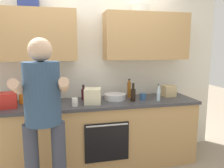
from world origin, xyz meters
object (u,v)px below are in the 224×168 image
at_px(person_standing, 43,112).
at_px(bottle_water, 158,94).
at_px(grocery_bag_crisps, 6,100).
at_px(mixing_bowl, 115,97).
at_px(bottle_juice, 21,96).
at_px(bottle_soy, 133,94).
at_px(grocery_bag_rice, 93,96).
at_px(bottle_syrup, 129,89).
at_px(grocery_bag_bread, 169,91).
at_px(cup_tea, 143,96).
at_px(cup_coffee, 75,102).
at_px(knife_block, 48,95).
at_px(bottle_wine, 83,94).

bearing_deg(person_standing, bottle_water, 21.95).
bearing_deg(person_standing, grocery_bag_crisps, 124.99).
bearing_deg(mixing_bowl, bottle_juice, 177.57).
xyz_separation_m(bottle_water, bottle_juice, (-1.79, 0.25, 0.02)).
bearing_deg(mixing_bowl, bottle_soy, -36.21).
relative_size(bottle_soy, grocery_bag_rice, 1.19).
relative_size(bottle_syrup, grocery_bag_bread, 1.51).
xyz_separation_m(cup_tea, grocery_bag_rice, (-0.71, -0.05, 0.05)).
xyz_separation_m(bottle_juice, cup_tea, (1.61, -0.15, -0.06)).
xyz_separation_m(bottle_syrup, cup_coffee, (-0.80, -0.32, -0.07)).
distance_m(person_standing, bottle_water, 1.58).
xyz_separation_m(bottle_water, grocery_bag_bread, (0.27, 0.22, -0.01)).
xyz_separation_m(bottle_juice, knife_block, (0.33, -0.01, -0.00)).
bearing_deg(cup_coffee, bottle_soy, 4.89).
xyz_separation_m(bottle_soy, cup_tea, (0.16, 0.06, -0.05)).
height_order(knife_block, grocery_bag_bread, knife_block).
distance_m(cup_coffee, grocery_bag_bread, 1.42).
height_order(bottle_syrup, grocery_bag_bread, bottle_syrup).
height_order(bottle_wine, cup_coffee, bottle_wine).
bearing_deg(grocery_bag_bread, bottle_syrup, 172.80).
relative_size(cup_coffee, knife_block, 0.38).
distance_m(bottle_wine, cup_coffee, 0.34).
bearing_deg(bottle_syrup, bottle_wine, -178.87).
relative_size(bottle_water, cup_tea, 2.46).
bearing_deg(mixing_bowl, bottle_wine, 169.35).
relative_size(person_standing, mixing_bowl, 5.78).
height_order(cup_tea, grocery_bag_rice, grocery_bag_rice).
bearing_deg(knife_block, bottle_syrup, 2.45).
height_order(bottle_wine, grocery_bag_crisps, bottle_wine).
relative_size(bottle_wine, grocery_bag_bread, 1.18).
xyz_separation_m(bottle_water, mixing_bowl, (-0.56, 0.20, -0.05)).
distance_m(bottle_water, grocery_bag_bread, 0.35).
bearing_deg(cup_coffee, grocery_bag_bread, 9.84).
bearing_deg(person_standing, knife_block, 89.99).
relative_size(bottle_wine, knife_block, 0.79).
relative_size(cup_coffee, grocery_bag_rice, 0.49).
relative_size(mixing_bowl, grocery_bag_bread, 1.65).
relative_size(bottle_water, knife_block, 0.84).
height_order(bottle_juice, knife_block, knife_block).
bearing_deg(person_standing, grocery_bag_bread, 25.08).
distance_m(bottle_soy, bottle_syrup, 0.25).
xyz_separation_m(cup_tea, cup_coffee, (-0.94, -0.12, 0.01)).
distance_m(cup_tea, knife_block, 1.29).
bearing_deg(grocery_bag_rice, cup_tea, 4.06).
distance_m(bottle_wine, grocery_bag_crisps, 0.97).
relative_size(person_standing, knife_block, 6.37).
bearing_deg(bottle_syrup, grocery_bag_crisps, -172.64).
bearing_deg(grocery_bag_bread, knife_block, 179.13).
relative_size(bottle_syrup, mixing_bowl, 0.92).
bearing_deg(bottle_soy, bottle_water, -7.30).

